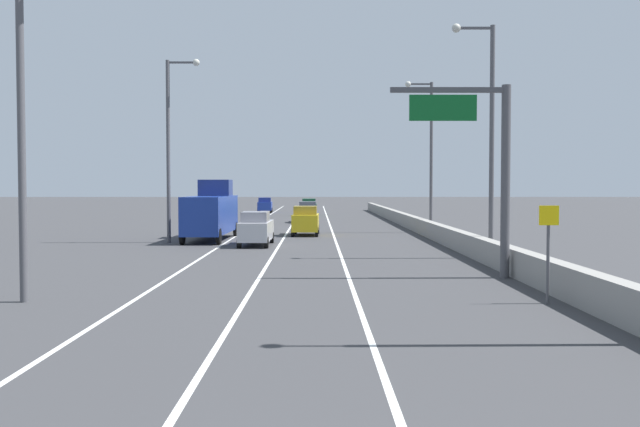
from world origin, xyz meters
name	(u,v)px	position (x,y,z in m)	size (l,w,h in m)	color
ground_plane	(314,223)	(0.00, 64.00, 0.00)	(320.00, 320.00, 0.00)	#38383A
lane_stripe_left	(249,228)	(-5.50, 55.00, 0.00)	(0.16, 130.00, 0.00)	silver
lane_stripe_center	(290,228)	(-2.00, 55.00, 0.00)	(0.16, 130.00, 0.00)	silver
lane_stripe_right	(331,228)	(1.50, 55.00, 0.00)	(0.16, 130.00, 0.00)	silver
jersey_barrier_right	(440,233)	(8.19, 40.00, 0.55)	(0.60, 120.00, 1.10)	gray
overhead_sign_gantry	(487,157)	(6.85, 22.11, 4.73)	(4.68, 0.36, 7.50)	#47474C
speed_advisory_sign	(548,246)	(7.29, 16.02, 1.76)	(0.60, 0.11, 3.00)	#4C4C51
lamp_post_right_second	(487,126)	(8.68, 29.72, 6.55)	(2.14, 0.44, 11.56)	#4C4C51
lamp_post_right_third	(428,147)	(8.81, 49.02, 6.55)	(2.14, 0.44, 11.56)	#4C4C51
lamp_post_left_near	(28,89)	(-8.59, 16.42, 6.55)	(2.14, 0.44, 11.56)	#4C4C51
lamp_post_left_mid	(172,139)	(-8.87, 39.58, 6.55)	(2.14, 0.44, 11.56)	#4C4C51
car_green_0	(309,207)	(-0.64, 80.30, 1.02)	(1.89, 4.57, 2.06)	#196033
car_gray_1	(308,212)	(-0.61, 64.43, 1.02)	(1.92, 4.66, 2.05)	slate
car_blue_2	(265,205)	(-6.60, 89.79, 1.01)	(2.02, 4.69, 2.03)	#1E389E
car_silver_3	(256,229)	(-3.38, 37.21, 1.02)	(1.88, 4.83, 2.05)	#B7B7BC
car_yellow_4	(306,221)	(-0.54, 46.07, 1.06)	(2.00, 4.22, 2.13)	gold
box_truck	(211,212)	(-6.75, 41.84, 1.83)	(2.64, 9.00, 4.01)	navy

